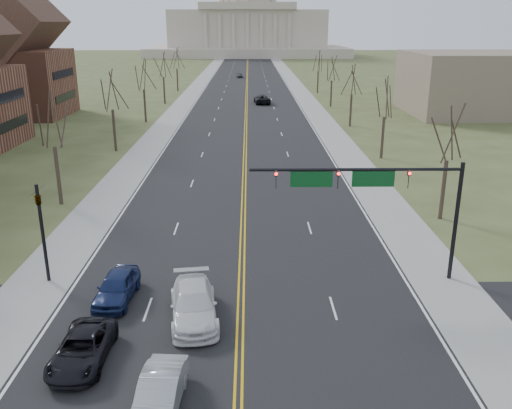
{
  "coord_description": "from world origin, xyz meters",
  "views": [
    {
      "loc": [
        0.49,
        -15.84,
        14.63
      ],
      "look_at": [
        0.94,
        18.7,
        3.0
      ],
      "focal_mm": 38.0,
      "sensor_mm": 36.0,
      "label": 1
    }
  ],
  "objects_px": {
    "car_sb_outer_second": "(117,287)",
    "car_far_sb": "(240,75)",
    "signal_mast": "(372,187)",
    "signal_left": "(41,222)",
    "car_sb_inner_second": "(194,304)",
    "car_sb_inner_lead": "(160,394)",
    "car_far_nb": "(262,99)",
    "car_sb_outer_lead": "(82,349)"
  },
  "relations": [
    {
      "from": "car_sb_outer_second",
      "to": "car_far_sb",
      "type": "distance_m",
      "value": 128.15
    },
    {
      "from": "signal_mast",
      "to": "signal_left",
      "type": "xyz_separation_m",
      "value": [
        -18.95,
        0.0,
        -2.05
      ]
    },
    {
      "from": "car_sb_inner_second",
      "to": "car_sb_inner_lead",
      "type": "bearing_deg",
      "value": -103.41
    },
    {
      "from": "car_far_nb",
      "to": "car_far_sb",
      "type": "distance_m",
      "value": 51.39
    },
    {
      "from": "signal_mast",
      "to": "car_far_sb",
      "type": "relative_size",
      "value": 3.06
    },
    {
      "from": "car_sb_inner_lead",
      "to": "car_sb_outer_lead",
      "type": "height_order",
      "value": "car_sb_inner_lead"
    },
    {
      "from": "car_sb_inner_lead",
      "to": "car_far_nb",
      "type": "relative_size",
      "value": 0.76
    },
    {
      "from": "car_far_nb",
      "to": "car_far_sb",
      "type": "xyz_separation_m",
      "value": [
        -5.06,
        51.14,
        -0.16
      ]
    },
    {
      "from": "car_sb_outer_lead",
      "to": "signal_mast",
      "type": "bearing_deg",
      "value": 30.13
    },
    {
      "from": "car_sb_inner_lead",
      "to": "car_sb_outer_second",
      "type": "relative_size",
      "value": 0.99
    },
    {
      "from": "car_sb_inner_second",
      "to": "signal_left",
      "type": "bearing_deg",
      "value": 145.75
    },
    {
      "from": "signal_mast",
      "to": "car_sb_outer_lead",
      "type": "bearing_deg",
      "value": -150.52
    },
    {
      "from": "car_sb_inner_lead",
      "to": "car_sb_outer_lead",
      "type": "bearing_deg",
      "value": 144.46
    },
    {
      "from": "car_sb_inner_second",
      "to": "car_far_sb",
      "type": "bearing_deg",
      "value": 82.01
    },
    {
      "from": "car_sb_outer_lead",
      "to": "car_far_nb",
      "type": "xyz_separation_m",
      "value": [
        10.03,
        82.72,
        0.15
      ]
    },
    {
      "from": "car_sb_outer_lead",
      "to": "car_sb_outer_second",
      "type": "distance_m",
      "value": 5.81
    },
    {
      "from": "car_sb_inner_lead",
      "to": "car_far_nb",
      "type": "distance_m",
      "value": 86.19
    },
    {
      "from": "car_sb_outer_second",
      "to": "car_far_sb",
      "type": "relative_size",
      "value": 1.15
    },
    {
      "from": "signal_left",
      "to": "car_sb_outer_lead",
      "type": "bearing_deg",
      "value": -61.62
    },
    {
      "from": "car_sb_inner_lead",
      "to": "car_sb_outer_lead",
      "type": "distance_m",
      "value": 5.15
    },
    {
      "from": "car_sb_outer_lead",
      "to": "car_sb_inner_second",
      "type": "height_order",
      "value": "car_sb_inner_second"
    },
    {
      "from": "signal_mast",
      "to": "car_sb_inner_lead",
      "type": "distance_m",
      "value": 16.34
    },
    {
      "from": "car_sb_outer_second",
      "to": "car_far_sb",
      "type": "xyz_separation_m",
      "value": [
        4.75,
        128.06,
        -0.1
      ]
    },
    {
      "from": "car_sb_inner_lead",
      "to": "car_sb_inner_second",
      "type": "relative_size",
      "value": 0.79
    },
    {
      "from": "car_sb_inner_lead",
      "to": "car_far_sb",
      "type": "distance_m",
      "value": 137.12
    },
    {
      "from": "car_far_sb",
      "to": "car_sb_outer_second",
      "type": "bearing_deg",
      "value": -99.84
    },
    {
      "from": "signal_left",
      "to": "car_sb_outer_second",
      "type": "xyz_separation_m",
      "value": [
        4.65,
        -2.4,
        -2.93
      ]
    },
    {
      "from": "signal_mast",
      "to": "car_sb_outer_lead",
      "type": "relative_size",
      "value": 2.49
    },
    {
      "from": "signal_left",
      "to": "car_sb_inner_lead",
      "type": "xyz_separation_m",
      "value": [
        8.42,
        -11.46,
        -2.96
      ]
    },
    {
      "from": "signal_mast",
      "to": "signal_left",
      "type": "relative_size",
      "value": 2.02
    },
    {
      "from": "car_sb_inner_second",
      "to": "car_far_sb",
      "type": "xyz_separation_m",
      "value": [
        0.31,
        130.18,
        -0.16
      ]
    },
    {
      "from": "car_sb_inner_second",
      "to": "car_far_nb",
      "type": "distance_m",
      "value": 79.22
    },
    {
      "from": "car_sb_outer_second",
      "to": "car_sb_inner_second",
      "type": "bearing_deg",
      "value": -22.17
    },
    {
      "from": "car_sb_outer_second",
      "to": "car_far_sb",
      "type": "bearing_deg",
      "value": 91.15
    },
    {
      "from": "car_far_nb",
      "to": "car_sb_outer_lead",
      "type": "bearing_deg",
      "value": 78.11
    },
    {
      "from": "signal_mast",
      "to": "car_sb_inner_second",
      "type": "distance_m",
      "value": 11.9
    },
    {
      "from": "signal_left",
      "to": "car_sb_inner_second",
      "type": "bearing_deg",
      "value": -26.4
    },
    {
      "from": "car_sb_outer_lead",
      "to": "car_sb_inner_second",
      "type": "bearing_deg",
      "value": 38.98
    },
    {
      "from": "signal_mast",
      "to": "car_sb_inner_lead",
      "type": "height_order",
      "value": "signal_mast"
    },
    {
      "from": "signal_left",
      "to": "car_sb_inner_lead",
      "type": "relative_size",
      "value": 1.33
    },
    {
      "from": "signal_mast",
      "to": "signal_left",
      "type": "height_order",
      "value": "signal_mast"
    },
    {
      "from": "car_sb_outer_second",
      "to": "signal_mast",
      "type": "bearing_deg",
      "value": 12.8
    }
  ]
}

